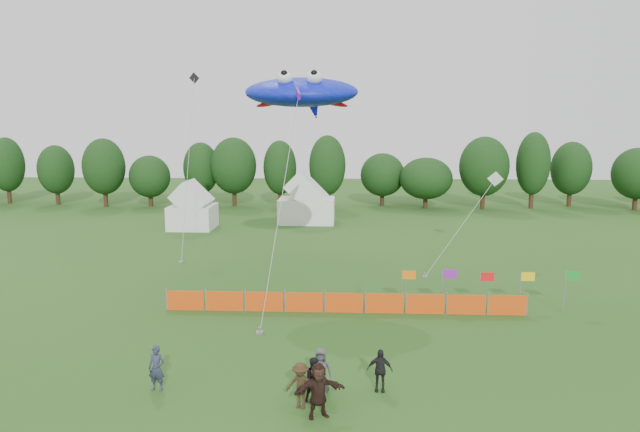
{
  "coord_description": "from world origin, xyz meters",
  "views": [
    {
      "loc": [
        1.2,
        -19.17,
        9.23
      ],
      "look_at": [
        0.0,
        6.0,
        5.2
      ],
      "focal_mm": 32.0,
      "sensor_mm": 36.0,
      "label": 1
    }
  ],
  "objects_px": {
    "tent_right": "(307,203)",
    "spectator_b": "(315,380)",
    "spectator_e": "(320,371)",
    "spectator_f": "(318,390)",
    "spectator_c": "(300,385)",
    "stingray_kite": "(303,93)",
    "spectator_d": "(380,370)",
    "tent_left": "(193,209)",
    "spectator_a": "(157,368)",
    "barrier_fence": "(344,303)"
  },
  "relations": [
    {
      "from": "stingray_kite",
      "to": "tent_right",
      "type": "bearing_deg",
      "value": 93.51
    },
    {
      "from": "stingray_kite",
      "to": "spectator_f",
      "type": "bearing_deg",
      "value": -84.01
    },
    {
      "from": "tent_left",
      "to": "spectator_f",
      "type": "distance_m",
      "value": 35.52
    },
    {
      "from": "spectator_e",
      "to": "spectator_b",
      "type": "bearing_deg",
      "value": -104.59
    },
    {
      "from": "tent_right",
      "to": "spectator_a",
      "type": "relative_size",
      "value": 3.27
    },
    {
      "from": "tent_left",
      "to": "barrier_fence",
      "type": "xyz_separation_m",
      "value": [
        13.76,
        -22.74,
        -1.25
      ]
    },
    {
      "from": "tent_right",
      "to": "spectator_b",
      "type": "xyz_separation_m",
      "value": [
        2.8,
        -35.75,
        -1.14
      ]
    },
    {
      "from": "barrier_fence",
      "to": "spectator_b",
      "type": "bearing_deg",
      "value": -95.72
    },
    {
      "from": "spectator_f",
      "to": "stingray_kite",
      "type": "bearing_deg",
      "value": 76.22
    },
    {
      "from": "tent_left",
      "to": "spectator_e",
      "type": "distance_m",
      "value": 34.03
    },
    {
      "from": "tent_right",
      "to": "spectator_e",
      "type": "height_order",
      "value": "tent_right"
    },
    {
      "from": "spectator_d",
      "to": "spectator_e",
      "type": "relative_size",
      "value": 0.93
    },
    {
      "from": "spectator_c",
      "to": "spectator_f",
      "type": "bearing_deg",
      "value": -22.48
    },
    {
      "from": "barrier_fence",
      "to": "spectator_e",
      "type": "height_order",
      "value": "spectator_e"
    },
    {
      "from": "barrier_fence",
      "to": "spectator_d",
      "type": "bearing_deg",
      "value": -81.24
    },
    {
      "from": "barrier_fence",
      "to": "stingray_kite",
      "type": "bearing_deg",
      "value": 112.56
    },
    {
      "from": "tent_left",
      "to": "tent_right",
      "type": "relative_size",
      "value": 0.73
    },
    {
      "from": "spectator_b",
      "to": "spectator_c",
      "type": "relative_size",
      "value": 0.98
    },
    {
      "from": "tent_left",
      "to": "spectator_e",
      "type": "height_order",
      "value": "tent_left"
    },
    {
      "from": "tent_left",
      "to": "spectator_f",
      "type": "bearing_deg",
      "value": -68.53
    },
    {
      "from": "barrier_fence",
      "to": "spectator_d",
      "type": "distance_m",
      "value": 8.49
    },
    {
      "from": "spectator_e",
      "to": "spectator_c",
      "type": "bearing_deg",
      "value": -119.55
    },
    {
      "from": "spectator_c",
      "to": "spectator_e",
      "type": "bearing_deg",
      "value": 79.7
    },
    {
      "from": "spectator_f",
      "to": "spectator_e",
      "type": "bearing_deg",
      "value": 70.56
    },
    {
      "from": "barrier_fence",
      "to": "spectator_c",
      "type": "relative_size",
      "value": 11.46
    },
    {
      "from": "spectator_b",
      "to": "spectator_e",
      "type": "height_order",
      "value": "spectator_e"
    },
    {
      "from": "spectator_a",
      "to": "spectator_b",
      "type": "relative_size",
      "value": 1.06
    },
    {
      "from": "tent_left",
      "to": "spectator_d",
      "type": "distance_m",
      "value": 34.6
    },
    {
      "from": "spectator_d",
      "to": "stingray_kite",
      "type": "bearing_deg",
      "value": 109.85
    },
    {
      "from": "spectator_e",
      "to": "spectator_f",
      "type": "distance_m",
      "value": 1.61
    },
    {
      "from": "barrier_fence",
      "to": "spectator_c",
      "type": "height_order",
      "value": "spectator_c"
    },
    {
      "from": "spectator_c",
      "to": "spectator_b",
      "type": "bearing_deg",
      "value": 65.78
    },
    {
      "from": "tent_left",
      "to": "tent_right",
      "type": "height_order",
      "value": "tent_right"
    },
    {
      "from": "tent_right",
      "to": "spectator_e",
      "type": "bearing_deg",
      "value": -85.2
    },
    {
      "from": "spectator_d",
      "to": "spectator_f",
      "type": "distance_m",
      "value": 2.81
    },
    {
      "from": "spectator_d",
      "to": "stingray_kite",
      "type": "relative_size",
      "value": 0.09
    },
    {
      "from": "spectator_f",
      "to": "spectator_a",
      "type": "bearing_deg",
      "value": 144.98
    },
    {
      "from": "spectator_b",
      "to": "stingray_kite",
      "type": "bearing_deg",
      "value": 80.59
    },
    {
      "from": "tent_left",
      "to": "spectator_b",
      "type": "xyz_separation_m",
      "value": [
        12.83,
        -32.02,
        -0.98
      ]
    },
    {
      "from": "barrier_fence",
      "to": "spectator_f",
      "type": "bearing_deg",
      "value": -94.23
    },
    {
      "from": "spectator_c",
      "to": "barrier_fence",
      "type": "bearing_deg",
      "value": 101.77
    },
    {
      "from": "tent_left",
      "to": "spectator_f",
      "type": "xyz_separation_m",
      "value": [
        13.0,
        -33.05,
        -0.85
      ]
    },
    {
      "from": "spectator_a",
      "to": "barrier_fence",
      "type": "bearing_deg",
      "value": 60.66
    },
    {
      "from": "spectator_c",
      "to": "stingray_kite",
      "type": "height_order",
      "value": "stingray_kite"
    },
    {
      "from": "spectator_a",
      "to": "stingray_kite",
      "type": "bearing_deg",
      "value": 81.93
    },
    {
      "from": "spectator_c",
      "to": "stingray_kite",
      "type": "xyz_separation_m",
      "value": [
        -1.09,
        15.68,
        10.26
      ]
    },
    {
      "from": "spectator_a",
      "to": "spectator_f",
      "type": "relative_size",
      "value": 0.91
    },
    {
      "from": "spectator_b",
      "to": "spectator_d",
      "type": "bearing_deg",
      "value": 6.63
    },
    {
      "from": "spectator_e",
      "to": "spectator_f",
      "type": "xyz_separation_m",
      "value": [
        0.01,
        -1.61,
        0.08
      ]
    },
    {
      "from": "tent_right",
      "to": "spectator_f",
      "type": "distance_m",
      "value": 36.91
    }
  ]
}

